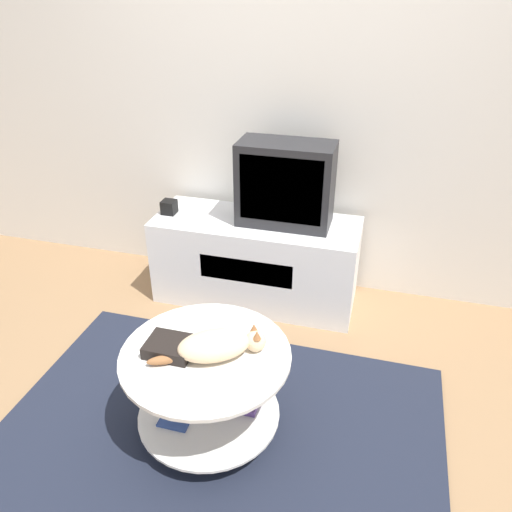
# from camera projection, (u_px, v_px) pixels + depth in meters

# --- Properties ---
(ground_plane) EXTENTS (12.00, 12.00, 0.00)m
(ground_plane) POSITION_uv_depth(u_px,v_px,m) (219.00, 432.00, 2.39)
(ground_plane) COLOR #93704C
(wall_back) EXTENTS (8.00, 0.05, 2.60)m
(wall_back) POSITION_uv_depth(u_px,v_px,m) (293.00, 91.00, 3.01)
(wall_back) COLOR silver
(wall_back) RESTS_ON ground_plane
(rug) EXTENTS (2.08, 1.41, 0.02)m
(rug) POSITION_uv_depth(u_px,v_px,m) (219.00, 430.00, 2.39)
(rug) COLOR #1E2333
(rug) RESTS_ON ground_plane
(tv_stand) EXTENTS (1.30, 0.49, 0.57)m
(tv_stand) POSITION_uv_depth(u_px,v_px,m) (256.00, 260.00, 3.26)
(tv_stand) COLOR white
(tv_stand) RESTS_ON ground_plane
(tv) EXTENTS (0.57, 0.28, 0.51)m
(tv) POSITION_uv_depth(u_px,v_px,m) (286.00, 184.00, 2.98)
(tv) COLOR #232326
(tv) RESTS_ON tv_stand
(speaker) EXTENTS (0.09, 0.09, 0.09)m
(speaker) POSITION_uv_depth(u_px,v_px,m) (169.00, 207.00, 3.20)
(speaker) COLOR black
(speaker) RESTS_ON tv_stand
(coffee_table) EXTENTS (0.75, 0.75, 0.46)m
(coffee_table) POSITION_uv_depth(u_px,v_px,m) (208.00, 383.00, 2.25)
(coffee_table) COLOR #B2B2B7
(coffee_table) RESTS_ON rug
(dvd_box) EXTENTS (0.20, 0.16, 0.06)m
(dvd_box) POSITION_uv_depth(u_px,v_px,m) (170.00, 347.00, 2.15)
(dvd_box) COLOR black
(dvd_box) RESTS_ON coffee_table
(cat) EXTENTS (0.46, 0.31, 0.12)m
(cat) POSITION_uv_depth(u_px,v_px,m) (218.00, 345.00, 2.12)
(cat) COLOR beige
(cat) RESTS_ON coffee_table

